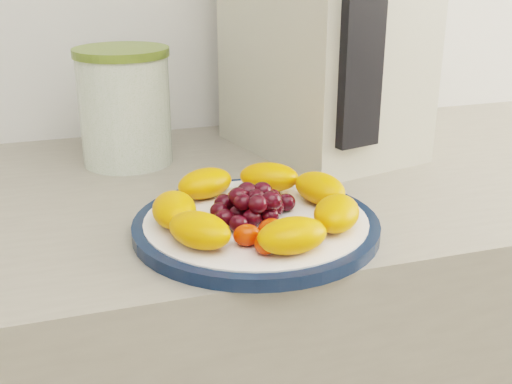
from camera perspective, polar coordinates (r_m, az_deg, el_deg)
name	(u,v)px	position (r m, az deg, el deg)	size (l,w,h in m)	color
plate_rim	(256,226)	(0.75, 0.00, -3.03)	(0.29, 0.29, 0.01)	#0C1A32
plate_face	(256,225)	(0.75, 0.00, -2.96)	(0.26, 0.26, 0.02)	white
canister	(125,110)	(1.00, -11.55, 7.11)	(0.14, 0.14, 0.16)	#34610F
canister_lid	(121,52)	(0.98, -11.93, 12.09)	(0.14, 0.14, 0.01)	#586C24
appliance_body	(323,33)	(1.03, 5.98, 13.88)	(0.21, 0.30, 0.37)	#BCB7A1
appliance_panel	(361,44)	(0.88, 9.35, 12.84)	(0.06, 0.02, 0.28)	black
fruit_plate	(256,205)	(0.74, 0.00, -1.14)	(0.25, 0.25, 0.04)	orange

